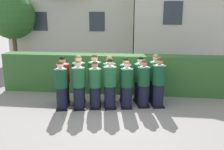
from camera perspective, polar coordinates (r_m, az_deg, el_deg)
name	(u,v)px	position (r m, az deg, el deg)	size (l,w,h in m)	color
ground_plane	(111,107)	(8.31, -0.20, -7.45)	(60.00, 60.00, 0.00)	gray
student_front_row_0	(61,87)	(8.11, -11.56, -2.62)	(0.45, 0.52, 1.59)	black
student_front_row_1	(79,86)	(8.04, -7.65, -2.47)	(0.49, 0.55, 1.63)	black
student_front_row_2	(95,86)	(8.05, -3.88, -2.54)	(0.42, 0.49, 1.58)	black
student_front_row_3	(110,85)	(8.03, -0.47, -2.28)	(0.48, 0.55, 1.65)	black
student_front_row_4	(127,86)	(8.09, 3.40, -2.50)	(0.42, 0.50, 1.57)	black
student_front_row_5	(143,84)	(8.23, 7.24, -2.17)	(0.47, 0.54, 1.60)	black
student_front_row_6	(159,83)	(8.30, 10.66, -1.92)	(0.45, 0.56, 1.67)	black
student_in_red_blazer	(63,82)	(8.56, -11.09, -1.49)	(0.49, 0.56, 1.65)	black
student_rear_row_1	(79,81)	(8.49, -7.58, -1.33)	(0.46, 0.56, 1.70)	black
student_rear_row_2	(95,80)	(8.49, -3.95, -1.19)	(0.50, 0.57, 1.72)	black
student_rear_row_3	(109,81)	(8.53, -0.59, -1.30)	(0.43, 0.51, 1.65)	black
student_rear_row_4	(125,81)	(8.56, 3.09, -1.47)	(0.45, 0.52, 1.59)	black
student_rear_row_5	(140,81)	(8.63, 6.42, -1.30)	(0.48, 0.54, 1.62)	black
student_rear_row_6	(155,79)	(8.78, 9.87, -0.96)	(0.46, 0.56, 1.68)	black
hedge	(116,74)	(9.66, 1.00, 0.31)	(8.95, 0.70, 1.49)	#33662D
school_building_main	(76,9)	(16.89, -8.28, 14.84)	(8.12, 3.95, 6.39)	beige
school_building_annex	(197,3)	(14.83, 19.04, 15.32)	(7.09, 4.17, 6.90)	beige
oak_tree_left	(12,16)	(15.65, -21.95, 12.39)	(2.60, 2.60, 4.15)	brown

